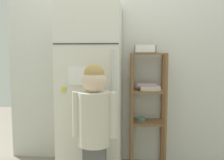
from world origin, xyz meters
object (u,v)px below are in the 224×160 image
refrigerator (91,88)px  fruit_bin (145,50)px  pantry_shelf_unit (148,99)px  child_standing (94,118)px

refrigerator → fruit_bin: 0.68m
refrigerator → pantry_shelf_unit: (0.57, 0.14, -0.13)m
child_standing → pantry_shelf_unit: size_ratio=0.93×
refrigerator → pantry_shelf_unit: 0.60m
fruit_bin → child_standing: bearing=-124.0°
refrigerator → child_standing: (0.10, -0.48, -0.18)m
refrigerator → child_standing: bearing=-77.9°
refrigerator → fruit_bin: bearing=17.5°
refrigerator → fruit_bin: (0.54, 0.17, 0.38)m
child_standing → pantry_shelf_unit: bearing=53.1°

